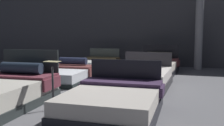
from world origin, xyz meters
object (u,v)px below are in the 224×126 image
object	(u,v)px
bed_0	(4,91)
bed_3	(141,78)
bed_1	(113,101)
bed_2	(65,74)
bed_5	(156,66)
support_pillar	(199,27)
bed_4	(98,64)
price_sign	(53,91)

from	to	relation	value
bed_0	bed_3	size ratio (longest dim) A/B	1.03
bed_1	bed_2	xyz separation A→B (m)	(-2.42, 2.71, -0.02)
bed_1	bed_5	distance (m)	5.45
bed_5	support_pillar	bearing A→B (deg)	46.50
bed_2	bed_5	size ratio (longest dim) A/B	1.00
bed_4	bed_5	xyz separation A→B (m)	(2.41, -0.05, 0.03)
bed_1	bed_3	distance (m)	2.62
bed_3	price_sign	world-z (taller)	price_sign
support_pillar	price_sign	bearing A→B (deg)	-111.61
bed_1	bed_2	world-z (taller)	bed_1
bed_3	price_sign	bearing A→B (deg)	-112.30
bed_4	bed_5	distance (m)	2.41
bed_0	bed_1	distance (m)	2.35
bed_4	price_sign	world-z (taller)	price_sign
bed_2	bed_4	bearing A→B (deg)	86.38
bed_5	price_sign	distance (m)	5.65
bed_5	bed_0	bearing A→B (deg)	-110.02
bed_4	support_pillar	bearing A→B (deg)	17.92
bed_5	price_sign	world-z (taller)	bed_5
bed_0	bed_3	xyz separation A→B (m)	(2.33, 2.67, -0.04)
bed_3	bed_5	size ratio (longest dim) A/B	1.02
support_pillar	bed_2	bearing A→B (deg)	-133.55
bed_0	bed_1	bearing A→B (deg)	-1.41
bed_0	price_sign	xyz separation A→B (m)	(1.15, -0.02, 0.08)
bed_0	price_sign	bearing A→B (deg)	-3.64
bed_1	bed_3	xyz separation A→B (m)	(-0.02, 2.62, 0.00)
bed_2	support_pillar	xyz separation A→B (m)	(3.99, 4.20, 1.53)
bed_1	support_pillar	distance (m)	7.24
bed_0	bed_4	distance (m)	5.55
bed_2	support_pillar	world-z (taller)	support_pillar
bed_3	bed_0	bearing A→B (deg)	-129.70
price_sign	bed_0	bearing A→B (deg)	179.13
bed_4	price_sign	bearing A→B (deg)	-79.60
bed_2	price_sign	xyz separation A→B (m)	(1.23, -2.78, 0.14)
bed_0	bed_1	xyz separation A→B (m)	(2.35, 0.06, -0.05)
bed_1	support_pillar	world-z (taller)	support_pillar
bed_1	support_pillar	size ratio (longest dim) A/B	0.60
bed_0	bed_2	distance (m)	2.76
bed_3	bed_5	world-z (taller)	bed_5
bed_3	support_pillar	size ratio (longest dim) A/B	0.62
bed_3	price_sign	distance (m)	2.94
bed_2	bed_4	distance (m)	2.79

